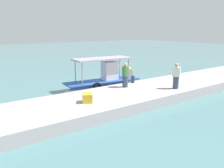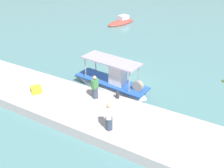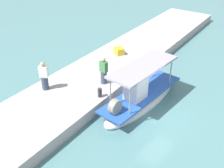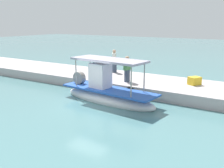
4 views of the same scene
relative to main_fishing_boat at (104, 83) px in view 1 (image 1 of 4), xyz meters
name	(u,v)px [view 1 (image 1 of 4)]	position (x,y,z in m)	size (l,w,h in m)	color
ground_plane	(102,87)	(0.40, 0.89, -0.49)	(120.00, 120.00, 0.00)	slate
dock_quay	(139,94)	(0.40, -3.70, -0.15)	(36.00, 4.51, 0.68)	#B1A6A7
main_fishing_boat	(104,83)	(0.00, 0.00, 0.00)	(6.44, 2.31, 2.87)	white
fisherman_near_bollard	(125,76)	(0.10, -2.53, 0.97)	(0.44, 0.52, 1.72)	#394658
fisherman_by_crate	(176,77)	(2.62, -4.97, 0.99)	(0.53, 0.57, 1.78)	#354356
mooring_bollard	(133,79)	(1.47, -1.82, 0.45)	(0.24, 0.24, 0.54)	#2D2D33
cargo_crate	(87,98)	(-3.94, -4.07, 0.44)	(0.71, 0.57, 0.50)	gold
marker_buoy	(129,69)	(7.62, 5.77, -0.40)	(0.48, 0.48, 0.48)	yellow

